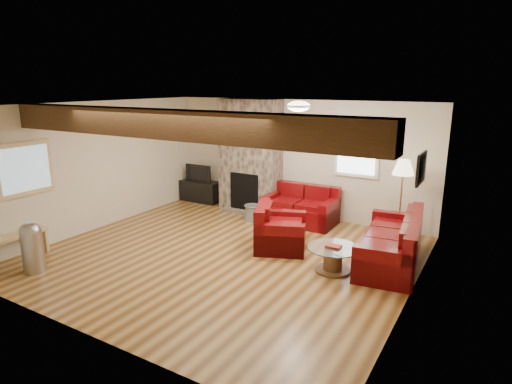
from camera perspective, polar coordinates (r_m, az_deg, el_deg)
room at (r=6.96m, az=-4.44°, el=1.13°), size 8.00×8.00×8.00m
oak_beam at (r=5.82m, az=-11.78°, el=8.87°), size 6.00×0.36×0.38m
chimney_breast at (r=9.55m, az=-0.80°, el=4.61°), size 1.40×0.67×2.50m
back_window at (r=8.73m, az=13.31°, el=5.50°), size 0.90×0.08×1.10m
hatch_window at (r=8.08m, az=-28.49°, el=2.73°), size 0.08×1.00×0.90m
ceiling_dome at (r=7.12m, az=5.70°, el=11.09°), size 0.40×0.40×0.18m
artwork_back at (r=9.13m, az=6.13°, el=7.13°), size 0.42×0.06×0.52m
artwork_right at (r=6.02m, az=21.09°, el=2.98°), size 0.06×0.55×0.42m
sofa_three at (r=7.23m, az=17.51°, el=-6.05°), size 1.11×2.15×0.80m
loveseat at (r=8.88m, az=5.92°, el=-1.73°), size 1.47×0.85×0.77m
armchair_red at (r=7.52m, az=3.37°, el=-4.67°), size 1.15×1.21×0.78m
coffee_table at (r=6.77m, az=10.22°, el=-8.80°), size 0.82×0.82×0.43m
tv_cabinet at (r=10.59m, az=-7.39°, el=0.11°), size 1.01×0.40×0.50m
television at (r=10.49m, az=-7.47°, el=2.56°), size 0.73×0.10×0.42m
floor_lamp at (r=8.11m, az=19.03°, el=2.57°), size 0.39×0.39×1.51m
pine_bench at (r=8.06m, az=-29.68°, el=-6.57°), size 0.27×1.15×0.43m
pedal_bin at (r=7.41m, az=-27.67°, el=-6.53°), size 0.35×0.35×0.81m
coal_bucket at (r=9.06m, az=-0.50°, el=-2.74°), size 0.37×0.37×0.34m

